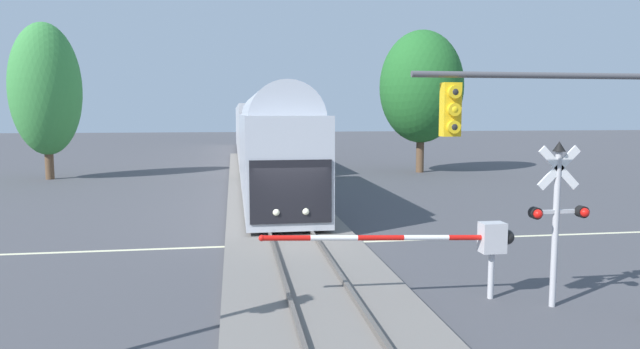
% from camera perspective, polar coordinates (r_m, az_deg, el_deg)
% --- Properties ---
extents(ground_plane, '(220.00, 220.00, 0.00)m').
position_cam_1_polar(ground_plane, '(18.78, -2.78, -7.05)').
color(ground_plane, '#47474C').
extents(road_centre_stripe, '(44.00, 0.20, 0.01)m').
position_cam_1_polar(road_centre_stripe, '(18.78, -2.78, -7.04)').
color(road_centre_stripe, beige).
rests_on(road_centre_stripe, ground).
extents(railway_track, '(4.40, 80.00, 0.32)m').
position_cam_1_polar(railway_track, '(18.76, -2.78, -6.77)').
color(railway_track, slate).
rests_on(railway_track, ground).
extents(commuter_train, '(3.04, 59.11, 5.16)m').
position_cam_1_polar(commuter_train, '(46.38, -6.42, 4.25)').
color(commuter_train, '#B2B7C1').
rests_on(commuter_train, railway_track).
extents(crossing_gate_near, '(5.91, 0.40, 1.80)m').
position_cam_1_polar(crossing_gate_near, '(13.46, 14.42, -6.44)').
color(crossing_gate_near, '#B7B7BC').
rests_on(crossing_gate_near, ground).
extents(crossing_signal_mast, '(1.36, 0.44, 3.70)m').
position_cam_1_polar(crossing_signal_mast, '(13.45, 22.84, -3.03)').
color(crossing_signal_mast, '#B2B2B7').
rests_on(crossing_signal_mast, ground).
extents(traffic_signal_near_right, '(5.56, 0.38, 5.28)m').
position_cam_1_polar(traffic_signal_near_right, '(12.20, 25.44, 4.17)').
color(traffic_signal_near_right, '#4C4C51').
rests_on(traffic_signal_near_right, ground).
extents(pine_left_background, '(4.41, 4.41, 10.06)m').
position_cam_1_polar(pine_left_background, '(40.69, -25.96, 7.72)').
color(pine_left_background, brown).
rests_on(pine_left_background, ground).
extents(oak_far_right, '(5.99, 5.99, 10.19)m').
position_cam_1_polar(oak_far_right, '(41.65, 10.19, 8.69)').
color(oak_far_right, brown).
rests_on(oak_far_right, ground).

